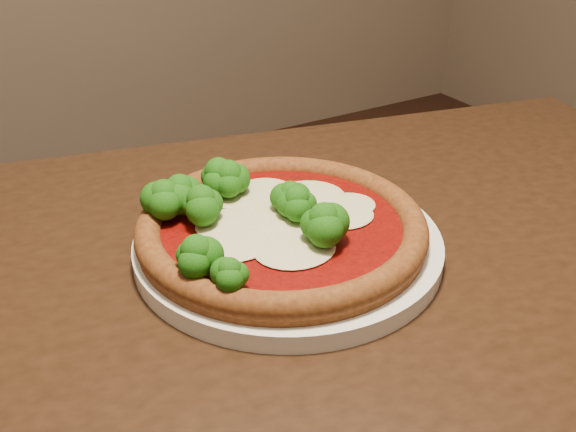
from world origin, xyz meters
TOP-DOWN VIEW (x-y plane):
  - dining_table at (-0.07, 0.03)m, footprint 1.25×1.00m
  - plate at (-0.04, 0.11)m, footprint 0.30×0.30m
  - pizza at (-0.05, 0.12)m, footprint 0.28×0.28m

SIDE VIEW (x-z plane):
  - dining_table at x=-0.07m, z-range 0.27..1.02m
  - plate at x=-0.04m, z-range 0.75..0.77m
  - pizza at x=-0.05m, z-range 0.75..0.82m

